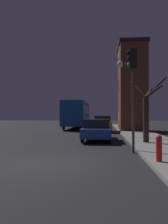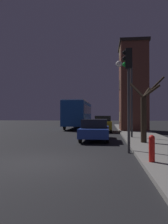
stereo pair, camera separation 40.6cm
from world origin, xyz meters
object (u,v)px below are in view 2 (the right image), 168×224
object	(u,v)px
traffic_light	(128,78)
bare_tree	(144,112)
car_near_lane	(95,129)
car_mid_lane	(103,124)
fire_hydrant	(152,148)
bus	(78,113)
streetlamp	(126,82)

from	to	relation	value
traffic_light	bare_tree	bearing A→B (deg)	68.09
traffic_light	car_near_lane	world-z (taller)	traffic_light
car_mid_lane	fire_hydrant	bearing A→B (deg)	-82.45
car_mid_lane	bare_tree	bearing A→B (deg)	-74.62
bus	car_mid_lane	world-z (taller)	bus
streetlamp	car_near_lane	size ratio (longest dim) A/B	1.15
bare_tree	bus	size ratio (longest dim) A/B	0.36
bare_tree	car_mid_lane	size ratio (longest dim) A/B	0.92
traffic_light	bus	distance (m)	18.69
bare_tree	car_mid_lane	xyz separation A→B (m)	(-2.59, 9.41, -1.05)
car_mid_lane	bus	bearing A→B (deg)	120.16
streetlamp	bare_tree	bearing A→B (deg)	-74.26
streetlamp	traffic_light	size ratio (longest dim) A/B	1.16
bus	car_near_lane	size ratio (longest dim) A/B	2.22
car_near_lane	car_mid_lane	size ratio (longest dim) A/B	1.15
streetlamp	bare_tree	distance (m)	3.71
bare_tree	traffic_light	bearing A→B (deg)	-111.91
streetlamp	bus	xyz separation A→B (m)	(-5.06, 12.18, -2.03)
bus	car_near_lane	world-z (taller)	bus
streetlamp	traffic_light	xyz separation A→B (m)	(-0.38, -5.87, -0.70)
fire_hydrant	streetlamp	bearing A→B (deg)	91.31
car_near_lane	car_mid_lane	bearing A→B (deg)	87.17
traffic_light	bus	bearing A→B (deg)	104.57
traffic_light	car_near_lane	distance (m)	5.79
bare_tree	car_near_lane	size ratio (longest dim) A/B	0.80
bus	fire_hydrant	xyz separation A→B (m)	(5.25, -20.44, -1.43)
bare_tree	fire_hydrant	bearing A→B (deg)	-96.68
traffic_light	bus	xyz separation A→B (m)	(-4.69, 18.04, -1.32)
traffic_light	bare_tree	distance (m)	3.52
streetlamp	bare_tree	world-z (taller)	streetlamp
car_near_lane	fire_hydrant	size ratio (longest dim) A/B	5.26
car_near_lane	bare_tree	bearing A→B (deg)	-32.56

